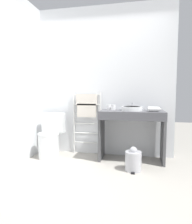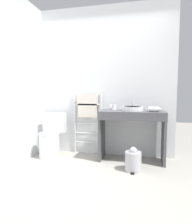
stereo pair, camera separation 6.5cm
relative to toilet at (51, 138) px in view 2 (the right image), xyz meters
name	(u,v)px [view 2 (the right image)]	position (x,y,z in m)	size (l,w,h in m)	color
ground_plane	(79,186)	(0.84, -0.99, -0.33)	(12.00, 12.00, 0.00)	#A8A399
wall_back	(102,82)	(0.84, 0.42, 1.00)	(2.58, 0.12, 2.67)	silver
wall_side	(19,80)	(-0.39, -0.31, 1.00)	(0.12, 2.01, 2.67)	silver
toilet	(51,138)	(0.00, 0.00, 0.00)	(0.39, 0.50, 0.78)	white
towel_radiator	(87,110)	(0.59, 0.31, 0.49)	(0.53, 0.06, 1.15)	white
vanity_counter	(132,126)	(1.41, 0.09, 0.25)	(1.05, 0.51, 0.84)	#4C4C51
sink_basin	(132,109)	(1.41, 0.09, 0.55)	(0.34, 0.34, 0.07)	white
faucet	(133,105)	(1.41, 0.28, 0.59)	(0.02, 0.10, 0.12)	silver
cup_near_wall	(110,107)	(1.01, 0.24, 0.55)	(0.07, 0.07, 0.09)	white
cup_near_edge	(114,107)	(1.09, 0.19, 0.55)	(0.08, 0.08, 0.09)	white
hair_dryer	(154,109)	(1.75, 0.02, 0.55)	(0.22, 0.17, 0.08)	white
trash_bin	(133,161)	(1.45, -0.35, -0.18)	(0.24, 0.27, 0.36)	#B7B7BC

